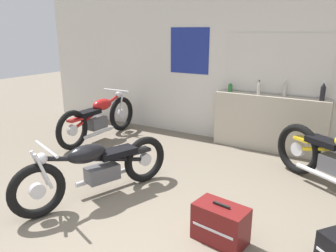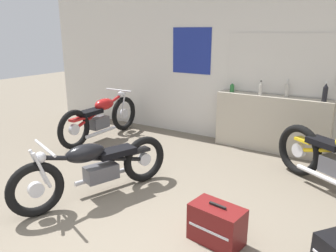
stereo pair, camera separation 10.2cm
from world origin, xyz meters
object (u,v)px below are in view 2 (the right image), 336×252
Objects in this scene: bottle_leftmost at (232,88)px; hard_case_darkred at (217,224)px; bottle_left_center at (261,89)px; motorcycle_black at (96,167)px; bottle_right_center at (325,93)px; motorcycle_red at (101,118)px; bottle_center at (287,89)px.

bottle_leftmost is 0.30× the size of hard_case_darkred.
bottle_left_center is 3.11m from motorcycle_black.
bottle_left_center is (0.52, -0.04, 0.04)m from bottle_leftmost.
bottle_left_center reaches higher than hard_case_darkred.
bottle_right_center reaches higher than hard_case_darkred.
bottle_right_center is at bearing 51.83° from motorcycle_black.
bottle_left_center is 0.12× the size of motorcycle_black.
bottle_center is at bearing 19.02° from motorcycle_red.
bottle_left_center is at bearing -4.90° from bottle_leftmost.
bottle_center is 3.41m from motorcycle_red.
hard_case_darkred is (1.67, -0.07, -0.20)m from motorcycle_black.
bottle_leftmost reaches higher than motorcycle_red.
bottle_right_center reaches higher than bottle_center.
bottle_leftmost is 0.53m from bottle_left_center.
bottle_right_center is 0.15× the size of motorcycle_red.
motorcycle_red reaches higher than hard_case_darkred.
motorcycle_black is (-1.60, -2.87, -0.71)m from bottle_center.
bottle_center is 0.14× the size of motorcycle_red.
motorcycle_black is (-0.67, -2.83, -0.66)m from bottle_leftmost.
hard_case_darkred is at bearing -88.66° from bottle_center.
bottle_center is at bearing 172.17° from bottle_right_center.
bottle_right_center reaches higher than bottle_left_center.
hard_case_darkred is (-0.52, -2.86, -0.92)m from bottle_right_center.
motorcycle_red is (-1.56, 1.78, 0.03)m from motorcycle_black.
bottle_right_center reaches higher than bottle_leftmost.
bottle_leftmost reaches higher than motorcycle_black.
bottle_leftmost is at bearing 178.52° from bottle_right_center.
bottle_left_center is 3.00m from motorcycle_red.
bottle_right_center is 3.62m from motorcycle_black.
bottle_right_center reaches higher than motorcycle_red.
hard_case_darkred is (3.23, -1.85, -0.23)m from motorcycle_red.
bottle_left_center is 0.42m from bottle_center.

